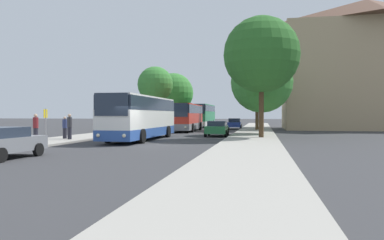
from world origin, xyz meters
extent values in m
plane|color=#38383A|center=(0.00, 0.00, 0.00)|extent=(300.00, 300.00, 0.00)
cube|color=#A39E93|center=(-7.00, 0.00, 0.07)|extent=(4.00, 120.00, 0.15)
cube|color=#A39E93|center=(7.00, 0.00, 0.07)|extent=(4.00, 120.00, 0.15)
cube|color=tan|center=(21.42, 30.29, 6.91)|extent=(21.30, 11.60, 13.81)
pyramid|color=brown|center=(21.42, 30.29, 15.55)|extent=(21.30, 11.60, 3.48)
cube|color=#2D519E|center=(-1.54, 5.20, 0.62)|extent=(2.49, 11.84, 0.70)
cube|color=silver|center=(-1.54, 5.20, 1.63)|extent=(2.49, 11.84, 1.32)
cube|color=#232D3D|center=(-1.54, 5.20, 2.77)|extent=(2.52, 11.60, 0.95)
cube|color=silver|center=(-1.54, 5.20, 3.30)|extent=(2.44, 11.60, 0.12)
cube|color=#232D3D|center=(-1.55, -0.75, 2.62)|extent=(2.22, 0.06, 1.45)
sphere|color=#F4EAC1|center=(-2.41, -0.77, 0.66)|extent=(0.24, 0.24, 0.24)
sphere|color=#F4EAC1|center=(-0.68, -0.77, 0.66)|extent=(0.24, 0.24, 0.24)
cylinder|color=black|center=(-2.78, 1.65, 0.50)|extent=(0.30, 1.00, 1.00)
cylinder|color=black|center=(-0.31, 1.64, 0.50)|extent=(0.30, 1.00, 1.00)
cylinder|color=black|center=(-2.77, 8.75, 0.50)|extent=(0.30, 1.00, 1.00)
cylinder|color=black|center=(-0.29, 8.74, 0.50)|extent=(0.30, 1.00, 1.00)
cube|color=gray|center=(-1.24, 21.41, 0.62)|extent=(2.99, 11.90, 0.70)
cube|color=red|center=(-1.24, 21.41, 1.56)|extent=(2.99, 11.90, 1.17)
cube|color=#232D3D|center=(-1.24, 21.41, 2.62)|extent=(3.01, 11.66, 0.95)
cube|color=red|center=(-1.24, 21.41, 3.15)|extent=(2.93, 11.66, 0.12)
cube|color=#232D3D|center=(-1.01, 15.47, 2.47)|extent=(2.29, 0.15, 1.45)
sphere|color=#F4EAC1|center=(-1.90, 15.42, 0.66)|extent=(0.24, 0.24, 0.24)
sphere|color=#F4EAC1|center=(-0.12, 15.49, 0.66)|extent=(0.24, 0.24, 0.24)
cylinder|color=black|center=(-2.38, 17.82, 0.50)|extent=(0.34, 1.01, 1.00)
cylinder|color=black|center=(0.17, 17.91, 0.50)|extent=(0.34, 1.01, 1.00)
cylinder|color=black|center=(-2.64, 24.90, 0.50)|extent=(0.34, 1.01, 1.00)
cylinder|color=black|center=(-0.10, 24.99, 0.50)|extent=(0.34, 1.01, 1.00)
cube|color=silver|center=(-1.52, 36.37, 0.62)|extent=(2.55, 12.01, 0.70)
cube|color=#23844C|center=(-1.52, 36.37, 1.73)|extent=(2.55, 12.01, 1.51)
cube|color=#232D3D|center=(-1.52, 36.37, 2.96)|extent=(2.57, 11.77, 0.95)
cube|color=#23844C|center=(-1.52, 36.37, 3.50)|extent=(2.50, 11.77, 0.12)
cube|color=#232D3D|center=(-1.46, 30.34, 2.81)|extent=(2.20, 0.08, 1.45)
sphere|color=#F4EAC1|center=(-2.32, 30.32, 0.66)|extent=(0.24, 0.24, 0.24)
sphere|color=#F4EAC1|center=(-0.61, 30.33, 0.66)|extent=(0.24, 0.24, 0.24)
cylinder|color=black|center=(-2.71, 32.76, 0.50)|extent=(0.31, 1.00, 1.00)
cylinder|color=black|center=(-0.26, 32.78, 0.50)|extent=(0.31, 1.00, 1.00)
cylinder|color=black|center=(-2.77, 39.96, 0.50)|extent=(0.31, 1.00, 1.00)
cylinder|color=black|center=(-0.32, 39.98, 0.50)|extent=(0.31, 1.00, 1.00)
cube|color=slate|center=(-3.72, -7.94, 0.64)|extent=(2.11, 4.06, 0.65)
cylinder|color=black|center=(-4.64, -6.67, 0.31)|extent=(0.23, 0.63, 0.62)
cylinder|color=black|center=(-2.70, -6.75, 0.31)|extent=(0.23, 0.63, 0.62)
cylinder|color=black|center=(-2.80, -9.22, 0.31)|extent=(0.23, 0.63, 0.62)
cube|color=#236B38|center=(3.73, 11.02, 0.63)|extent=(1.91, 4.42, 0.64)
cube|color=#232D3D|center=(3.73, 11.20, 1.17)|extent=(1.64, 2.31, 0.45)
cylinder|color=black|center=(4.66, 9.69, 0.31)|extent=(0.22, 0.63, 0.62)
cylinder|color=black|center=(2.87, 9.65, 0.31)|extent=(0.22, 0.63, 0.62)
cylinder|color=black|center=(4.59, 12.40, 0.31)|extent=(0.22, 0.63, 0.62)
cylinder|color=black|center=(2.80, 12.36, 0.31)|extent=(0.22, 0.63, 0.62)
cube|color=#233D9E|center=(4.06, 28.57, 0.63)|extent=(1.86, 4.18, 0.64)
cube|color=#232D3D|center=(4.06, 28.73, 1.21)|extent=(1.59, 2.19, 0.50)
cylinder|color=black|center=(4.97, 27.32, 0.31)|extent=(0.22, 0.63, 0.62)
cylinder|color=black|center=(3.24, 27.26, 0.31)|extent=(0.22, 0.63, 0.62)
cylinder|color=black|center=(4.88, 29.87, 0.31)|extent=(0.22, 0.63, 0.62)
cylinder|color=black|center=(3.16, 29.82, 0.31)|extent=(0.22, 0.63, 0.62)
cylinder|color=gray|center=(-7.30, 1.24, 1.28)|extent=(0.08, 0.08, 2.25)
cube|color=yellow|center=(-7.30, 1.24, 2.05)|extent=(0.03, 0.45, 0.60)
cylinder|color=#23232D|center=(-7.02, 3.36, 0.55)|extent=(0.30, 0.30, 0.80)
cylinder|color=navy|center=(-7.02, 3.36, 1.28)|extent=(0.36, 0.36, 0.67)
sphere|color=tan|center=(-7.02, 3.36, 1.72)|extent=(0.22, 0.22, 0.22)
cylinder|color=#23232D|center=(-6.21, 2.61, 0.60)|extent=(0.30, 0.30, 0.90)
cylinder|color=#333338|center=(-6.21, 2.61, 1.42)|extent=(0.36, 0.36, 0.75)
sphere|color=tan|center=(-6.21, 2.61, 1.91)|extent=(0.24, 0.24, 0.24)
cylinder|color=#23232D|center=(-7.65, 0.59, 0.60)|extent=(0.30, 0.30, 0.90)
cylinder|color=maroon|center=(-7.65, 0.59, 1.42)|extent=(0.36, 0.36, 0.75)
sphere|color=tan|center=(-7.65, 0.59, 1.91)|extent=(0.24, 0.24, 0.24)
cylinder|color=#513D23|center=(-6.05, 34.97, 1.60)|extent=(0.40, 0.40, 2.90)
sphere|color=#387F33|center=(-6.05, 34.97, 5.41)|extent=(6.31, 6.31, 6.31)
cylinder|color=#47331E|center=(-6.54, 26.35, 2.23)|extent=(0.40, 0.40, 4.15)
sphere|color=#387F33|center=(-6.54, 26.35, 6.12)|extent=(4.84, 4.84, 4.84)
cylinder|color=#47331E|center=(7.71, 7.84, 2.34)|extent=(0.40, 0.40, 4.38)
sphere|color=#286023|center=(7.71, 7.84, 6.83)|extent=(6.14, 6.14, 6.14)
cylinder|color=brown|center=(7.73, 13.94, 1.53)|extent=(0.40, 0.40, 2.76)
sphere|color=#387F33|center=(7.73, 13.94, 5.15)|extent=(5.98, 5.98, 5.98)
cylinder|color=#513D23|center=(7.18, 23.40, 1.79)|extent=(0.40, 0.40, 3.27)
sphere|color=#387F33|center=(7.18, 23.40, 5.76)|extent=(6.25, 6.25, 6.25)
camera|label=1|loc=(7.75, -22.84, 1.98)|focal=35.00mm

